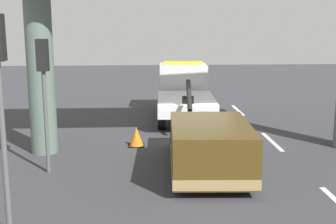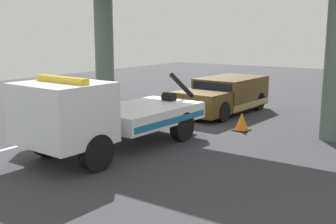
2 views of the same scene
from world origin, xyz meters
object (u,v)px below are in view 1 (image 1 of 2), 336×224
object	(u,v)px
towed_van_green	(208,146)
traffic_cone_orange	(136,137)
traffic_light_far	(44,76)
tow_truck_white	(184,91)

from	to	relation	value
towed_van_green	traffic_cone_orange	size ratio (longest dim) A/B	7.78
traffic_light_far	traffic_cone_orange	bearing A→B (deg)	-43.84
tow_truck_white	towed_van_green	bearing A→B (deg)	179.70
traffic_light_far	traffic_cone_orange	world-z (taller)	traffic_light_far
traffic_light_far	traffic_cone_orange	size ratio (longest dim) A/B	5.75
towed_van_green	traffic_light_far	bearing A→B (deg)	87.83
tow_truck_white	towed_van_green	distance (m)	8.04
tow_truck_white	traffic_cone_orange	bearing A→B (deg)	156.89
towed_van_green	traffic_light_far	size ratio (longest dim) A/B	1.35
tow_truck_white	towed_van_green	world-z (taller)	tow_truck_white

